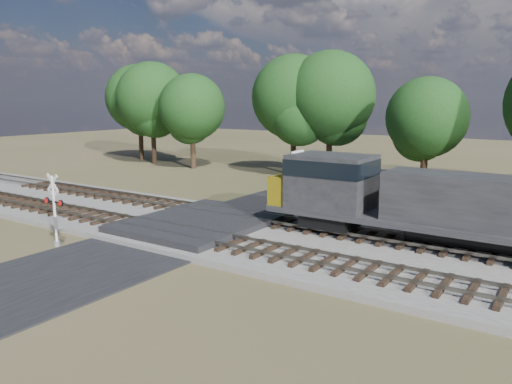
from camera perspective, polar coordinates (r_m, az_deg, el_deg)
The scene contains 10 objects.
ground at distance 28.59m, azimuth -6.79°, elevation -4.42°, with size 160.00×160.00×0.00m, color #404324.
ballast_bed at distance 23.98m, azimuth 12.67°, elevation -7.17°, with size 140.00×10.00×0.30m, color gray.
road at distance 28.58m, azimuth -6.79°, elevation -4.34°, with size 7.00×60.00×0.08m, color black.
crossing_panel at distance 28.88m, azimuth -6.16°, elevation -3.61°, with size 7.00×9.00×0.62m, color #262628.
track_near at distance 25.07m, azimuth -4.34°, elevation -5.53°, with size 140.00×2.60×0.33m.
track_far at distance 29.03m, azimuth 1.77°, elevation -3.27°, with size 140.00×2.60×0.33m.
crossing_signal_near at distance 26.98m, azimuth -21.90°, elevation -2.63°, with size 1.50×0.33×3.73m.
crossing_signal_far at distance 32.12m, azimuth 7.94°, elevation 0.05°, with size 1.50×0.33×3.73m.
equipment_shed at distance 30.15m, azimuth 18.44°, elevation -1.04°, with size 4.99×4.99×3.11m.
treeline at distance 43.99m, azimuth 16.16°, elevation 9.83°, with size 79.50×12.29×11.82m.
Camera 1 is at (18.05, -20.92, 7.34)m, focal length 35.00 mm.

